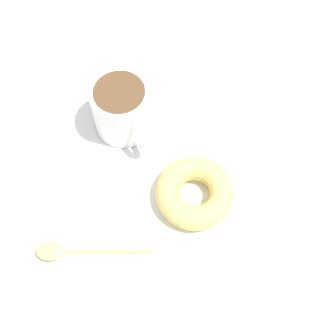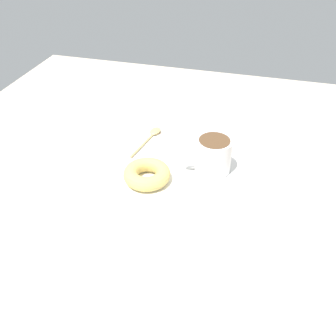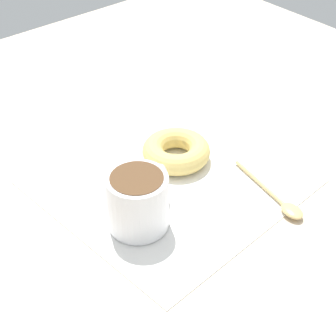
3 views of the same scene
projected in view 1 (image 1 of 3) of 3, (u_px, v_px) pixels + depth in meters
ground_plane at (164, 194)px, 63.58cm from camera, size 120.00×120.00×2.00cm
napkin at (168, 175)px, 63.60cm from camera, size 35.51×35.51×0.30cm
coffee_cup at (122, 109)px, 63.30cm from camera, size 10.79×7.98×7.90cm
donut at (195, 193)px, 60.54cm from camera, size 10.23×10.23×3.18cm
spoon at (68, 252)px, 58.31cm from camera, size 4.06×14.51×0.90cm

